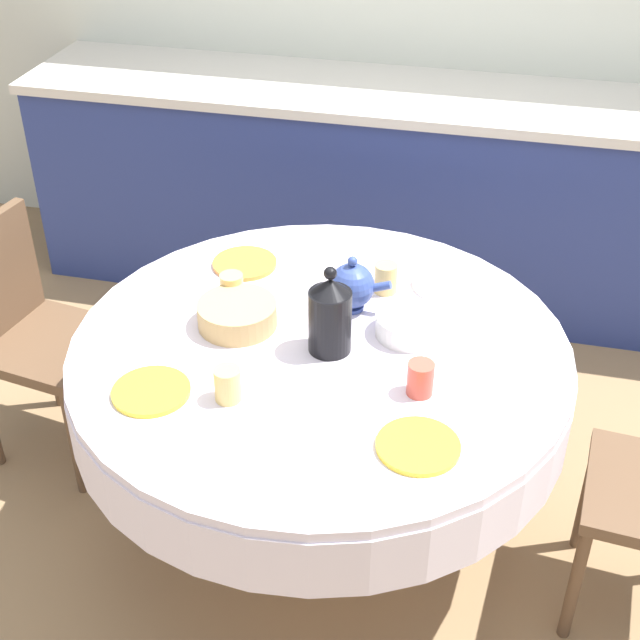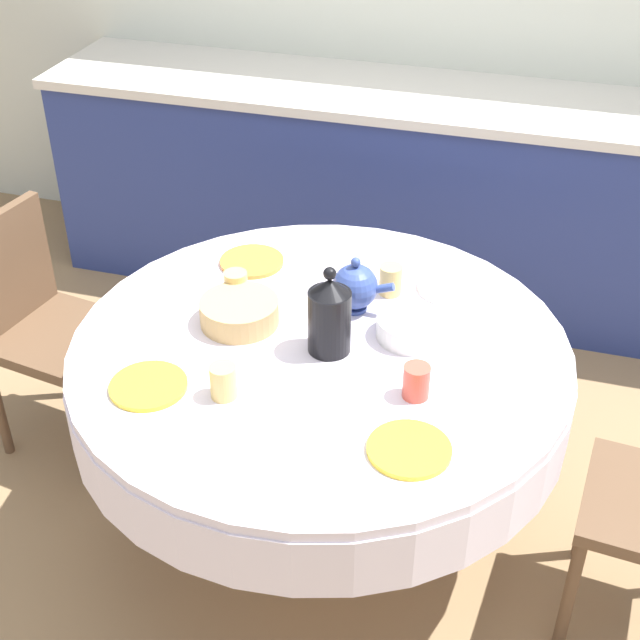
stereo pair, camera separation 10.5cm
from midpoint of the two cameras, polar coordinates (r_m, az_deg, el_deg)
The scene contains 16 objects.
ground_plane at distance 3.00m, azimuth -1.03°, elevation -12.81°, with size 12.00×12.00×0.00m, color #8E704C.
kitchen_counter at distance 3.94m, azimuth 4.45°, elevation 8.10°, with size 3.24×0.64×0.93m.
dining_table at distance 2.59m, azimuth -1.16°, elevation -3.68°, with size 1.43×1.43×0.72m.
chair_right at distance 3.15m, azimuth -18.91°, elevation -0.48°, with size 0.46×0.46×0.87m.
plate_near_left at distance 2.39m, azimuth -12.00°, elevation -4.51°, with size 0.21×0.21×0.01m, color yellow.
cup_near_left at distance 2.31m, azimuth -7.22°, elevation -4.13°, with size 0.07×0.07×0.09m, color #DBB766.
plate_near_right at distance 2.18m, azimuth 4.92°, elevation -8.06°, with size 0.21×0.21×0.01m, color yellow.
cup_near_right at distance 2.32m, azimuth 5.16°, elevation -3.77°, with size 0.07×0.07×0.09m, color #CC4C3D.
plate_far_left at distance 2.89m, azimuth -5.88°, elevation 3.62°, with size 0.21×0.21×0.01m, color orange.
cup_far_left at distance 2.69m, azimuth -6.77°, elevation 2.00°, with size 0.07×0.07×0.09m, color #DBB766.
plate_far_right at distance 2.79m, azimuth 6.97°, elevation 2.28°, with size 0.21×0.21×0.01m, color white.
cup_far_right at distance 2.73m, azimuth 3.14°, elevation 2.69°, with size 0.07×0.07×0.09m, color #DBB766.
coffee_carafe at distance 2.43m, azimuth -0.59°, elevation 0.28°, with size 0.12×0.12×0.27m.
teapot at distance 2.62m, azimuth 0.94°, elevation 2.18°, with size 0.19×0.14×0.18m.
bread_basket at distance 2.59m, azimuth -6.47°, elevation 0.34°, with size 0.23×0.23×0.07m, color tan.
fruit_bowl at distance 2.55m, azimuth 4.59°, elevation -0.32°, with size 0.20×0.20×0.06m, color silver.
Camera 1 is at (0.48, -1.99, 2.20)m, focal length 50.00 mm.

